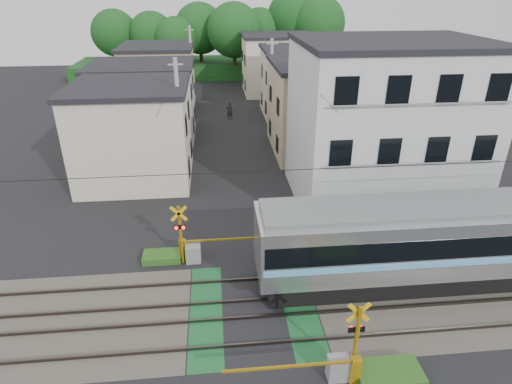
{
  "coord_description": "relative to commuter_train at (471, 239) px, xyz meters",
  "views": [
    {
      "loc": [
        -1.22,
        -13.44,
        11.96
      ],
      "look_at": [
        0.62,
        5.0,
        2.87
      ],
      "focal_mm": 30.0,
      "sensor_mm": 36.0,
      "label": 1
    }
  ],
  "objects": [
    {
      "name": "ground",
      "position": [
        -9.55,
        -1.2,
        -2.04
      ],
      "size": [
        120.0,
        120.0,
        0.0
      ],
      "primitive_type": "plane",
      "color": "black"
    },
    {
      "name": "commuter_train",
      "position": [
        0.0,
        0.0,
        0.0
      ],
      "size": [
        18.56,
        2.93,
        3.86
      ],
      "color": "black",
      "rests_on": "ground"
    },
    {
      "name": "utility_poles",
      "position": [
        -10.6,
        21.81,
        2.04
      ],
      "size": [
        7.9,
        42.0,
        8.0
      ],
      "color": "#A5A5A0",
      "rests_on": "ground"
    },
    {
      "name": "crossing_signal_near",
      "position": [
        -6.96,
        -4.85,
        -1.33
      ],
      "size": [
        4.74,
        0.65,
        3.09
      ],
      "color": "yellow",
      "rests_on": "ground"
    },
    {
      "name": "crossing_signal_far",
      "position": [
        -12.13,
        2.45,
        -1.33
      ],
      "size": [
        4.74,
        0.65,
        3.09
      ],
      "color": "yellow",
      "rests_on": "ground"
    },
    {
      "name": "catenary",
      "position": [
        -3.55,
        -1.17,
        1.66
      ],
      "size": [
        60.0,
        5.04,
        7.0
      ],
      "color": "#2D2D33",
      "rests_on": "ground"
    },
    {
      "name": "apartment_block",
      "position": [
        -1.05,
        8.29,
        2.62
      ],
      "size": [
        10.2,
        8.36,
        9.3
      ],
      "color": "silver",
      "rests_on": "ground"
    },
    {
      "name": "weed_patches",
      "position": [
        -7.79,
        -1.29,
        -1.85
      ],
      "size": [
        10.25,
        8.8,
        0.4
      ],
      "color": "#2D5E1E",
      "rests_on": "ground"
    },
    {
      "name": "houses_row",
      "position": [
        -9.29,
        24.72,
        1.21
      ],
      "size": [
        22.07,
        31.35,
        6.8
      ],
      "color": "beige",
      "rests_on": "ground"
    },
    {
      "name": "track_bed",
      "position": [
        -9.55,
        -1.2,
        -2.0
      ],
      "size": [
        120.0,
        120.0,
        0.14
      ],
      "color": "#47423A",
      "rests_on": "ground"
    },
    {
      "name": "tree_hill",
      "position": [
        -7.85,
        47.73,
        3.06
      ],
      "size": [
        40.0,
        13.12,
        11.43
      ],
      "color": "#1A4F1C",
      "rests_on": "ground"
    },
    {
      "name": "pedestrian",
      "position": [
        -9.28,
        26.02,
        -1.19
      ],
      "size": [
        0.63,
        0.43,
        1.69
      ],
      "primitive_type": "imported",
      "rotation": [
        0.0,
        0.0,
        3.18
      ],
      "color": "#2E2A34",
      "rests_on": "ground"
    }
  ]
}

